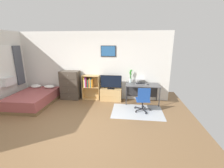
% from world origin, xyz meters
% --- Properties ---
extents(ground_plane, '(7.20, 7.20, 0.00)m').
position_xyz_m(ground_plane, '(0.00, 0.00, 0.00)').
color(ground_plane, brown).
extents(wall_back_with_posters, '(6.12, 0.09, 2.70)m').
position_xyz_m(wall_back_with_posters, '(0.00, 2.43, 1.35)').
color(wall_back_with_posters, silver).
rests_on(wall_back_with_posters, ground_plane).
extents(area_rug, '(1.70, 1.20, 0.01)m').
position_xyz_m(area_rug, '(1.80, 1.22, 0.00)').
color(area_rug, '#B2B7BC').
rests_on(area_rug, ground_plane).
extents(bed, '(1.39, 1.96, 0.57)m').
position_xyz_m(bed, '(-2.07, 1.41, 0.23)').
color(bed, brown).
rests_on(bed, ground_plane).
extents(dresser, '(0.77, 0.46, 1.17)m').
position_xyz_m(dresser, '(-0.90, 2.15, 0.58)').
color(dresser, '#4C4238').
rests_on(dresser, ground_plane).
extents(bookshelf, '(0.69, 0.30, 0.99)m').
position_xyz_m(bookshelf, '(-0.10, 2.22, 0.59)').
color(bookshelf, tan).
rests_on(bookshelf, ground_plane).
extents(tv_stand, '(0.84, 0.41, 0.49)m').
position_xyz_m(tv_stand, '(0.78, 2.17, 0.24)').
color(tv_stand, tan).
rests_on(tv_stand, ground_plane).
extents(television, '(0.84, 0.16, 0.55)m').
position_xyz_m(television, '(0.78, 2.15, 0.76)').
color(television, black).
rests_on(television, tv_stand).
extents(desk, '(1.25, 0.65, 0.74)m').
position_xyz_m(desk, '(2.00, 2.13, 0.61)').
color(desk, '#4C4C4F').
rests_on(desk, ground_plane).
extents(office_chair, '(0.57, 0.58, 0.86)m').
position_xyz_m(office_chair, '(1.98, 1.23, 0.46)').
color(office_chair, '#232326').
rests_on(office_chair, ground_plane).
extents(laptop, '(0.40, 0.43, 0.16)m').
position_xyz_m(laptop, '(1.92, 2.17, 0.80)').
color(laptop, '#B7B7BC').
rests_on(laptop, desk).
extents(computer_mouse, '(0.06, 0.10, 0.03)m').
position_xyz_m(computer_mouse, '(2.20, 2.02, 0.76)').
color(computer_mouse, '#262628').
rests_on(computer_mouse, desk).
extents(bamboo_vase, '(0.10, 0.09, 0.51)m').
position_xyz_m(bamboo_vase, '(1.54, 2.29, 1.00)').
color(bamboo_vase, silver).
rests_on(bamboo_vase, desk).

